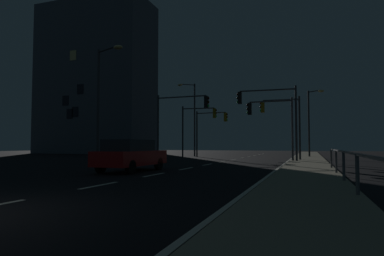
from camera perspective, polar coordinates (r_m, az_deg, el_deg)
ground_plane at (r=22.57m, az=3.07°, el=-6.28°), size 112.00×112.00×0.00m
sidewalk_right at (r=21.63m, az=19.42°, el=-6.07°), size 2.62×77.00×0.14m
lane_markings_center at (r=25.94m, az=5.28°, el=-5.82°), size 0.14×50.00×0.01m
lane_edge_line at (r=26.68m, az=16.09°, el=-5.64°), size 0.14×53.00×0.01m
car at (r=16.67m, az=-10.54°, el=-4.58°), size 1.89×4.43×1.57m
traffic_light_far_left at (r=26.23m, az=13.51°, el=1.96°), size 3.55×0.34×4.80m
traffic_light_mid_right at (r=33.18m, az=0.95°, el=1.15°), size 3.59×0.60×5.25m
traffic_light_mid_left at (r=26.04m, az=13.31°, el=3.39°), size 4.55×0.48×5.66m
traffic_light_overhead_east at (r=36.05m, az=3.19°, el=0.64°), size 3.66×0.49×5.07m
traffic_light_near_right at (r=28.00m, az=15.26°, el=2.09°), size 3.23×0.40×5.12m
traffic_light_far_center at (r=26.89m, az=-2.15°, el=2.56°), size 4.59×0.36×5.48m
street_lamp_corner at (r=35.52m, az=19.91°, el=1.92°), size 1.55×1.30×6.73m
street_lamp_median at (r=37.90m, az=0.03°, el=2.60°), size 1.77×1.37×8.40m
street_lamp_mid_block at (r=20.73m, az=-15.34°, el=5.60°), size 2.21×1.02×7.19m
barrier_fence at (r=10.38m, az=25.55°, el=-5.03°), size 0.09×16.52×0.98m
building_distant at (r=55.56m, az=-16.22°, el=8.12°), size 17.86×8.45×23.73m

